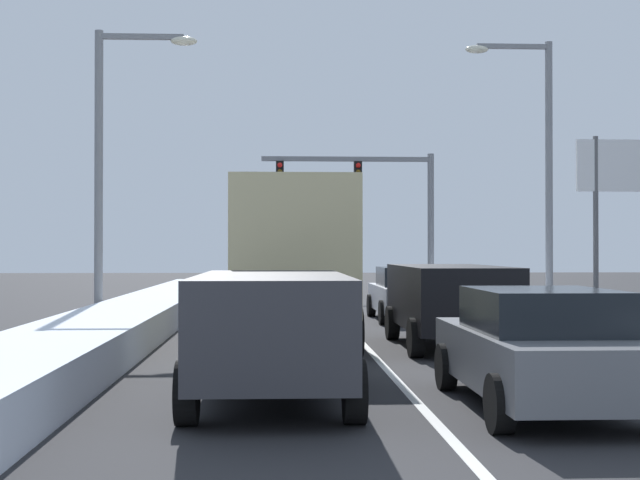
{
  "coord_description": "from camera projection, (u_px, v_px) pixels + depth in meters",
  "views": [
    {
      "loc": [
        -1.84,
        -4.19,
        2.0
      ],
      "look_at": [
        -0.27,
        28.45,
        2.35
      ],
      "focal_mm": 50.65,
      "sensor_mm": 36.0,
      "label": 1
    }
  ],
  "objects": [
    {
      "name": "traffic_light_gantry",
      "position": [
        378.0,
        192.0,
        39.29
      ],
      "size": [
        7.54,
        0.47,
        6.2
      ],
      "color": "slate",
      "rests_on": "ground"
    },
    {
      "name": "sedan_gray_right_lane_nearest",
      "position": [
        540.0,
        348.0,
        11.33
      ],
      "size": [
        2.0,
        4.5,
        1.51
      ],
      "color": "slate",
      "rests_on": "ground"
    },
    {
      "name": "sedan_navy_center_lane_third",
      "position": [
        276.0,
        291.0,
        26.7
      ],
      "size": [
        2.0,
        4.5,
        1.51
      ],
      "color": "navy",
      "rests_on": "ground"
    },
    {
      "name": "roadside_sign_right",
      "position": [
        627.0,
        184.0,
        27.82
      ],
      "size": [
        3.2,
        0.16,
        5.5
      ],
      "color": "#59595B",
      "rests_on": "ground"
    },
    {
      "name": "snow_bank_right_shoulder",
      "position": [
        570.0,
        318.0,
        21.95
      ],
      "size": [
        1.7,
        38.42,
        0.68
      ],
      "primitive_type": "cube",
      "color": "silver",
      "rests_on": "ground"
    },
    {
      "name": "box_truck_center_lane_second",
      "position": [
        292.0,
        254.0,
        19.12
      ],
      "size": [
        2.53,
        7.2,
        3.36
      ],
      "color": "#937F60",
      "rests_on": "ground"
    },
    {
      "name": "street_lamp_right_mid",
      "position": [
        632.0,
        94.0,
        20.3
      ],
      "size": [
        2.66,
        0.36,
        9.36
      ],
      "color": "gray",
      "rests_on": "ground"
    },
    {
      "name": "street_lamp_right_far",
      "position": [
        537.0,
        152.0,
        27.26
      ],
      "size": [
        2.66,
        0.36,
        8.3
      ],
      "color": "gray",
      "rests_on": "ground"
    },
    {
      "name": "snow_bank_left_shoulder",
      "position": [
        131.0,
        320.0,
        21.44
      ],
      "size": [
        2.03,
        38.42,
        0.67
      ],
      "primitive_type": "cube",
      "color": "silver",
      "rests_on": "ground"
    },
    {
      "name": "street_lamp_left_mid",
      "position": [
        113.0,
        148.0,
        23.48
      ],
      "size": [
        2.66,
        0.36,
        7.72
      ],
      "color": "gray",
      "rests_on": "ground"
    },
    {
      "name": "ground_plane",
      "position": [
        368.0,
        349.0,
        18.2
      ],
      "size": [
        120.0,
        120.0,
        0.0
      ],
      "primitive_type": "plane",
      "color": "#28282B"
    },
    {
      "name": "sedan_silver_right_lane_third",
      "position": [
        408.0,
        293.0,
        25.49
      ],
      "size": [
        2.0,
        4.5,
        1.51
      ],
      "color": "#B7BABF",
      "rests_on": "ground"
    },
    {
      "name": "suv_charcoal_center_lane_nearest",
      "position": [
        272.0,
        324.0,
        11.98
      ],
      "size": [
        2.16,
        4.9,
        1.67
      ],
      "color": "#38383D",
      "rests_on": "ground"
    },
    {
      "name": "lane_stripe_between_right_lane_and_center_lane",
      "position": [
        353.0,
        333.0,
        21.69
      ],
      "size": [
        0.14,
        38.42,
        0.01
      ],
      "primitive_type": "cube",
      "color": "silver",
      "rests_on": "ground"
    },
    {
      "name": "suv_black_right_lane_second",
      "position": [
        449.0,
        298.0,
        18.43
      ],
      "size": [
        2.16,
        4.9,
        1.67
      ],
      "color": "black",
      "rests_on": "ground"
    }
  ]
}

